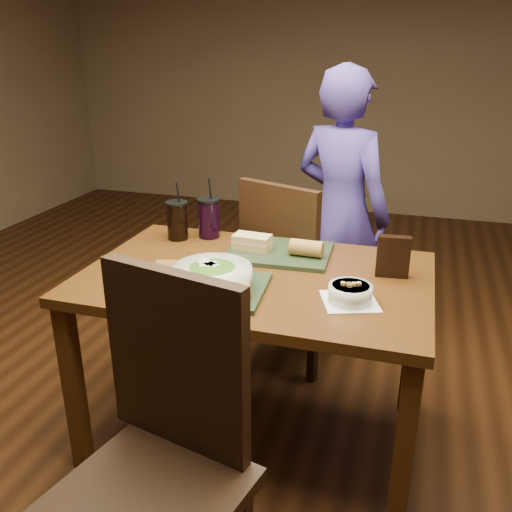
# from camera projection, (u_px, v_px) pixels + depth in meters

# --- Properties ---
(ground) EXTENTS (6.00, 6.00, 0.00)m
(ground) POSITION_uv_depth(u_px,v_px,m) (256.00, 433.00, 2.33)
(ground) COLOR #381C0B
(ground) RESTS_ON ground
(dining_table) EXTENTS (1.30, 0.85, 0.75)m
(dining_table) POSITION_uv_depth(u_px,v_px,m) (256.00, 295.00, 2.09)
(dining_table) COLOR #4A290E
(dining_table) RESTS_ON ground
(chair_near) EXTENTS (0.53, 0.54, 1.03)m
(chair_near) POSITION_uv_depth(u_px,v_px,m) (163.00, 444.00, 1.44)
(chair_near) COLOR black
(chair_near) RESTS_ON ground
(chair_far) EXTENTS (0.55, 0.56, 0.98)m
(chair_far) POSITION_uv_depth(u_px,v_px,m) (283.00, 268.00, 2.64)
(chair_far) COLOR black
(chair_far) RESTS_ON ground
(diner) EXTENTS (0.64, 0.54, 1.48)m
(diner) POSITION_uv_depth(u_px,v_px,m) (341.00, 214.00, 2.80)
(diner) COLOR #3F2F82
(diner) RESTS_ON ground
(tray_near) EXTENTS (0.44, 0.35, 0.02)m
(tray_near) POSITION_uv_depth(u_px,v_px,m) (206.00, 287.00, 1.92)
(tray_near) COLOR #212E1B
(tray_near) RESTS_ON dining_table
(tray_far) EXTENTS (0.44, 0.34, 0.02)m
(tray_far) POSITION_uv_depth(u_px,v_px,m) (279.00, 252.00, 2.24)
(tray_far) COLOR #212E1B
(tray_far) RESTS_ON dining_table
(salad_bowl) EXTENTS (0.27, 0.27, 0.09)m
(salad_bowl) POSITION_uv_depth(u_px,v_px,m) (213.00, 276.00, 1.87)
(salad_bowl) COLOR silver
(salad_bowl) RESTS_ON tray_near
(soup_bowl) EXTENTS (0.23, 0.23, 0.07)m
(soup_bowl) POSITION_uv_depth(u_px,v_px,m) (350.00, 293.00, 1.82)
(soup_bowl) COLOR white
(soup_bowl) RESTS_ON dining_table
(sandwich_near) EXTENTS (0.13, 0.11, 0.06)m
(sandwich_near) POSITION_uv_depth(u_px,v_px,m) (171.00, 271.00, 1.96)
(sandwich_near) COLOR #593819
(sandwich_near) RESTS_ON tray_near
(sandwich_far) EXTENTS (0.16, 0.09, 0.06)m
(sandwich_far) POSITION_uv_depth(u_px,v_px,m) (252.00, 242.00, 2.24)
(sandwich_far) COLOR tan
(sandwich_far) RESTS_ON tray_far
(baguette_near) EXTENTS (0.14, 0.13, 0.06)m
(baguette_near) POSITION_uv_depth(u_px,v_px,m) (230.00, 294.00, 1.77)
(baguette_near) COLOR #AD7533
(baguette_near) RESTS_ON tray_near
(baguette_far) EXTENTS (0.13, 0.07, 0.07)m
(baguette_far) POSITION_uv_depth(u_px,v_px,m) (306.00, 248.00, 2.16)
(baguette_far) COLOR #AD7533
(baguette_far) RESTS_ON tray_far
(cup_cola) EXTENTS (0.10, 0.10, 0.26)m
(cup_cola) POSITION_uv_depth(u_px,v_px,m) (177.00, 220.00, 2.39)
(cup_cola) COLOR black
(cup_cola) RESTS_ON dining_table
(cup_berry) EXTENTS (0.10, 0.10, 0.28)m
(cup_berry) POSITION_uv_depth(u_px,v_px,m) (209.00, 218.00, 2.41)
(cup_berry) COLOR black
(cup_berry) RESTS_ON dining_table
(chip_bag) EXTENTS (0.12, 0.05, 0.16)m
(chip_bag) POSITION_uv_depth(u_px,v_px,m) (393.00, 257.00, 2.00)
(chip_bag) COLOR black
(chip_bag) RESTS_ON dining_table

